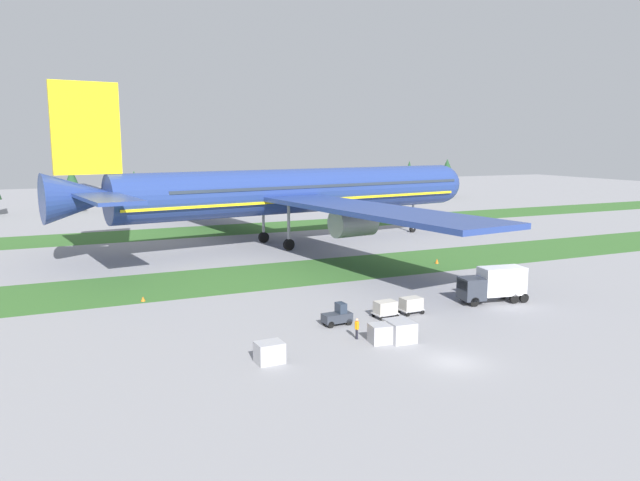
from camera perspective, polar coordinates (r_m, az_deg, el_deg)
name	(u,v)px	position (r m, az deg, el deg)	size (l,w,h in m)	color
ground_plane	(452,362)	(47.07, 12.24, -11.01)	(400.00, 400.00, 0.00)	gray
grass_strip_near	(286,274)	(75.59, -3.15, -3.11)	(320.00, 14.10, 0.01)	#336028
grass_strip_far	(206,231)	(113.42, -10.57, 0.88)	(320.00, 14.10, 0.01)	#336028
airliner	(288,191)	(95.54, -2.99, 4.61)	(70.64, 87.15, 23.66)	navy
baggage_tug	(338,316)	(54.62, 1.66, -7.05)	(2.66, 1.42, 1.97)	#2D333D
cargo_dolly_lead	(385,308)	(57.10, 6.11, -6.26)	(2.27, 1.60, 1.55)	#A3A3A8
cargo_dolly_second	(411,304)	(58.69, 8.49, -5.89)	(2.27, 1.60, 1.55)	#A3A3A8
catering_truck	(493,283)	(64.28, 15.87, -3.87)	(7.23, 3.34, 3.58)	#2D333D
pushback_tractor	(475,222)	(121.82, 14.22, 1.70)	(2.75, 1.64, 1.97)	yellow
ground_crew_marshaller	(357,328)	(50.91, 3.45, -8.12)	(0.36, 0.54, 1.74)	black
uld_container_0	(269,352)	(45.81, -4.73, -10.36)	(2.00, 1.60, 1.56)	#A3A3A8
uld_container_1	(382,333)	(50.23, 5.81, -8.61)	(2.00, 1.60, 1.53)	#A3A3A8
uld_container_2	(402,332)	(50.48, 7.68, -8.47)	(2.00, 1.60, 1.68)	#A3A3A8
uld_container_3	(397,329)	(51.41, 7.19, -8.17)	(2.00, 1.60, 1.60)	#A3A3A8
taxiway_marker_0	(143,299)	(65.22, -16.17, -5.25)	(0.44, 0.44, 0.46)	orange
taxiway_marker_1	(437,261)	(83.22, 10.85, -1.90)	(0.44, 0.44, 0.63)	orange
distant_tree_line	(202,181)	(152.79, -10.95, 5.47)	(166.65, 10.93, 12.05)	#4C3823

